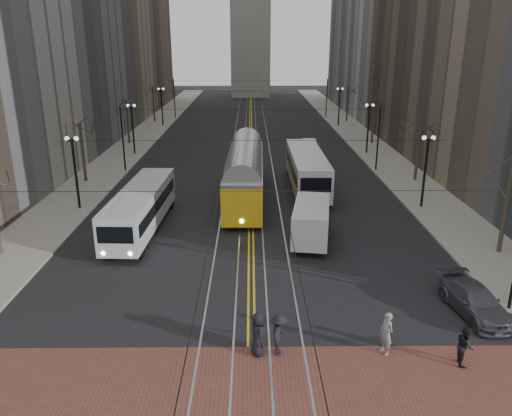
{
  "coord_description": "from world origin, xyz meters",
  "views": [
    {
      "loc": [
        0.01,
        -19.88,
        12.9
      ],
      "look_at": [
        0.31,
        9.31,
        3.0
      ],
      "focal_mm": 35.0,
      "sensor_mm": 36.0,
      "label": 1
    }
  ],
  "objects_px": {
    "cargo_van": "(311,223)",
    "sedan_grey": "(315,163)",
    "pedestrian_c": "(465,345)",
    "sedan_silver": "(309,146)",
    "pedestrian_a": "(258,334)",
    "rear_bus": "(307,171)",
    "transit_bus": "(141,210)",
    "pedestrian_d": "(279,335)",
    "sedan_parked": "(475,301)",
    "pedestrian_b": "(386,334)",
    "streetcar": "(245,178)"
  },
  "relations": [
    {
      "from": "cargo_van",
      "to": "pedestrian_d",
      "type": "xyz_separation_m",
      "value": [
        -2.82,
        -12.62,
        -0.34
      ]
    },
    {
      "from": "rear_bus",
      "to": "pedestrian_b",
      "type": "height_order",
      "value": "rear_bus"
    },
    {
      "from": "rear_bus",
      "to": "streetcar",
      "type": "bearing_deg",
      "value": -152.37
    },
    {
      "from": "pedestrian_d",
      "to": "sedan_silver",
      "type": "bearing_deg",
      "value": 3.06
    },
    {
      "from": "rear_bus",
      "to": "pedestrian_c",
      "type": "height_order",
      "value": "rear_bus"
    },
    {
      "from": "transit_bus",
      "to": "sedan_grey",
      "type": "height_order",
      "value": "transit_bus"
    },
    {
      "from": "cargo_van",
      "to": "rear_bus",
      "type": "bearing_deg",
      "value": 94.49
    },
    {
      "from": "sedan_parked",
      "to": "streetcar",
      "type": "bearing_deg",
      "value": 113.97
    },
    {
      "from": "pedestrian_d",
      "to": "cargo_van",
      "type": "bearing_deg",
      "value": -1.32
    },
    {
      "from": "sedan_parked",
      "to": "pedestrian_c",
      "type": "xyz_separation_m",
      "value": [
        -2.17,
        -4.02,
        0.18
      ]
    },
    {
      "from": "sedan_parked",
      "to": "pedestrian_c",
      "type": "relative_size",
      "value": 2.76
    },
    {
      "from": "transit_bus",
      "to": "cargo_van",
      "type": "bearing_deg",
      "value": -8.45
    },
    {
      "from": "transit_bus",
      "to": "pedestrian_b",
      "type": "distance_m",
      "value": 20.09
    },
    {
      "from": "streetcar",
      "to": "sedan_silver",
      "type": "xyz_separation_m",
      "value": [
        7.55,
        18.63,
        -1.08
      ]
    },
    {
      "from": "pedestrian_b",
      "to": "pedestrian_d",
      "type": "relative_size",
      "value": 1.03
    },
    {
      "from": "pedestrian_b",
      "to": "pedestrian_a",
      "type": "bearing_deg",
      "value": -114.33
    },
    {
      "from": "pedestrian_a",
      "to": "pedestrian_c",
      "type": "distance_m",
      "value": 8.61
    },
    {
      "from": "transit_bus",
      "to": "pedestrian_d",
      "type": "height_order",
      "value": "transit_bus"
    },
    {
      "from": "rear_bus",
      "to": "pedestrian_d",
      "type": "xyz_separation_m",
      "value": [
        -3.82,
        -24.92,
        -0.73
      ]
    },
    {
      "from": "streetcar",
      "to": "pedestrian_c",
      "type": "xyz_separation_m",
      "value": [
        9.35,
        -22.79,
        -0.97
      ]
    },
    {
      "from": "sedan_silver",
      "to": "pedestrian_c",
      "type": "xyz_separation_m",
      "value": [
        1.8,
        -41.42,
        0.11
      ]
    },
    {
      "from": "sedan_grey",
      "to": "pedestrian_c",
      "type": "distance_m",
      "value": 32.79
    },
    {
      "from": "pedestrian_c",
      "to": "rear_bus",
      "type": "bearing_deg",
      "value": 19.65
    },
    {
      "from": "rear_bus",
      "to": "sedan_grey",
      "type": "height_order",
      "value": "rear_bus"
    },
    {
      "from": "sedan_silver",
      "to": "rear_bus",
      "type": "bearing_deg",
      "value": -96.6
    },
    {
      "from": "transit_bus",
      "to": "pedestrian_b",
      "type": "relative_size",
      "value": 6.26
    },
    {
      "from": "sedan_grey",
      "to": "pedestrian_d",
      "type": "distance_m",
      "value": 32.41
    },
    {
      "from": "sedan_silver",
      "to": "pedestrian_c",
      "type": "relative_size",
      "value": 2.68
    },
    {
      "from": "sedan_grey",
      "to": "pedestrian_c",
      "type": "xyz_separation_m",
      "value": [
        2.25,
        -32.71,
        0.11
      ]
    },
    {
      "from": "sedan_silver",
      "to": "pedestrian_a",
      "type": "height_order",
      "value": "pedestrian_a"
    },
    {
      "from": "pedestrian_a",
      "to": "transit_bus",
      "type": "bearing_deg",
      "value": 14.88
    },
    {
      "from": "cargo_van",
      "to": "pedestrian_d",
      "type": "relative_size",
      "value": 3.12
    },
    {
      "from": "pedestrian_b",
      "to": "pedestrian_c",
      "type": "xyz_separation_m",
      "value": [
        3.08,
        -0.76,
        -0.1
      ]
    },
    {
      "from": "sedan_parked",
      "to": "pedestrian_b",
      "type": "relative_size",
      "value": 2.48
    },
    {
      "from": "pedestrian_a",
      "to": "pedestrian_d",
      "type": "relative_size",
      "value": 1.04
    },
    {
      "from": "streetcar",
      "to": "sedan_grey",
      "type": "distance_m",
      "value": 12.25
    },
    {
      "from": "sedan_grey",
      "to": "pedestrian_d",
      "type": "bearing_deg",
      "value": -90.6
    },
    {
      "from": "sedan_parked",
      "to": "pedestrian_a",
      "type": "distance_m",
      "value": 11.23
    },
    {
      "from": "cargo_van",
      "to": "sedan_grey",
      "type": "distance_m",
      "value": 19.51
    },
    {
      "from": "streetcar",
      "to": "pedestrian_c",
      "type": "relative_size",
      "value": 9.04
    },
    {
      "from": "sedan_silver",
      "to": "pedestrian_d",
      "type": "bearing_deg",
      "value": -97.4
    },
    {
      "from": "pedestrian_b",
      "to": "pedestrian_d",
      "type": "bearing_deg",
      "value": -114.33
    },
    {
      "from": "sedan_grey",
      "to": "pedestrian_a",
      "type": "bearing_deg",
      "value": -92.16
    },
    {
      "from": "streetcar",
      "to": "sedan_parked",
      "type": "xyz_separation_m",
      "value": [
        11.52,
        -18.78,
        -1.15
      ]
    },
    {
      "from": "cargo_van",
      "to": "pedestrian_d",
      "type": "distance_m",
      "value": 12.94
    },
    {
      "from": "pedestrian_c",
      "to": "sedan_silver",
      "type": "bearing_deg",
      "value": 13.61
    },
    {
      "from": "pedestrian_a",
      "to": "pedestrian_d",
      "type": "distance_m",
      "value": 0.9
    },
    {
      "from": "pedestrian_b",
      "to": "pedestrian_d",
      "type": "xyz_separation_m",
      "value": [
        -4.59,
        0.0,
        -0.02
      ]
    },
    {
      "from": "transit_bus",
      "to": "sedan_grey",
      "type": "distance_m",
      "value": 22.32
    },
    {
      "from": "sedan_silver",
      "to": "pedestrian_a",
      "type": "xyz_separation_m",
      "value": [
        -6.77,
        -40.66,
        0.22
      ]
    }
  ]
}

